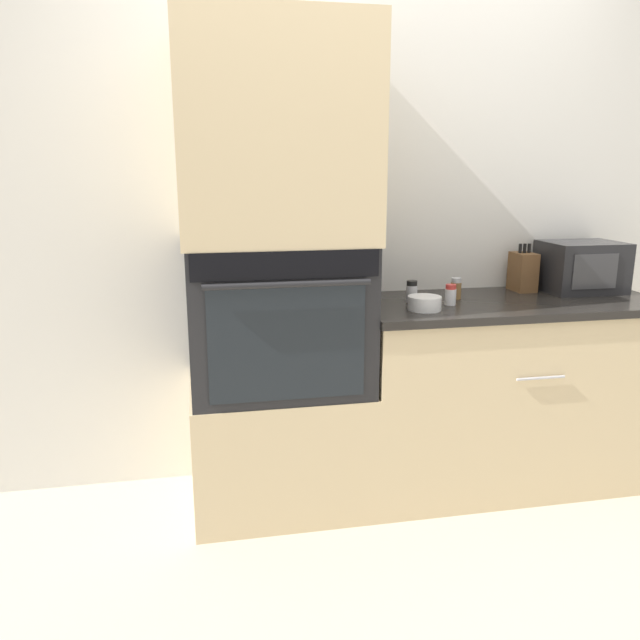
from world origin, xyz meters
TOP-DOWN VIEW (x-y plane):
  - ground_plane at (0.00, 0.00)m, footprint 12.00×12.00m
  - wall_back at (0.00, 0.63)m, footprint 8.00×0.05m
  - oven_cabinet_base at (-0.38, 0.30)m, footprint 0.77×0.60m
  - wall_oven at (-0.38, 0.30)m, footprint 0.74×0.64m
  - oven_cabinet_upper at (-0.38, 0.30)m, footprint 0.77×0.60m
  - counter_unit at (0.69, 0.30)m, footprint 1.41×0.63m
  - microwave at (1.13, 0.42)m, footprint 0.37×0.29m
  - knife_block at (0.85, 0.49)m, footprint 0.09×0.14m
  - bowl at (0.23, 0.17)m, footprint 0.14×0.14m
  - condiment_jar_near at (0.23, 0.33)m, footprint 0.05×0.05m
  - condiment_jar_mid at (0.38, 0.25)m, footprint 0.05×0.05m
  - condiment_jar_far at (0.46, 0.37)m, footprint 0.05×0.05m

SIDE VIEW (x-z plane):
  - ground_plane at x=0.00m, z-range 0.00..0.00m
  - oven_cabinet_base at x=-0.38m, z-range 0.00..0.56m
  - counter_unit at x=0.69m, z-range 0.00..0.90m
  - wall_oven at x=-0.38m, z-range 0.56..1.18m
  - bowl at x=0.23m, z-range 0.89..0.95m
  - condiment_jar_mid at x=0.38m, z-range 0.89..0.98m
  - condiment_jar_far at x=0.46m, z-range 0.89..0.99m
  - condiment_jar_near at x=0.23m, z-range 0.89..0.99m
  - knife_block at x=0.85m, z-range 0.87..1.11m
  - microwave at x=1.13m, z-range 0.89..1.14m
  - wall_back at x=0.00m, z-range 0.00..2.50m
  - oven_cabinet_upper at x=-0.38m, z-range 1.18..2.04m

